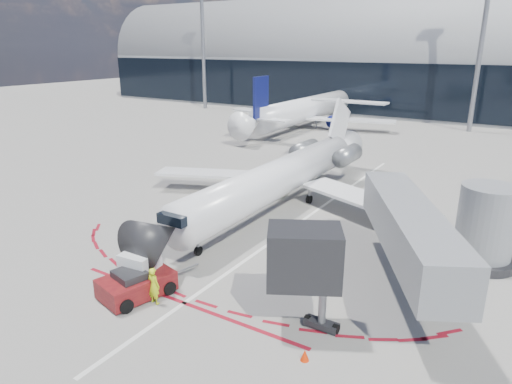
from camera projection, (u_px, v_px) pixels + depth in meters
The scene contains 14 objects.
ground at pixel (291, 229), 32.26m from camera, with size 260.00×260.00×0.00m, color slate.
apron_centerline at pixel (303, 220), 33.87m from camera, with size 0.25×40.00×0.01m, color silver.
apron_stop_bar at pixel (184, 303), 22.96m from camera, with size 14.00×0.25×0.01m, color maroon.
terminal_building at pixel (459, 67), 82.16m from camera, with size 150.00×24.15×24.00m.
jet_bridge at pixel (430, 232), 23.98m from camera, with size 10.03×15.20×4.90m.
light_mast_west at pixel (203, 44), 89.81m from camera, with size 0.70×0.70×25.00m, color gray.
light_mast_centre at pixel (481, 44), 64.70m from camera, with size 0.70×0.70×25.00m, color gray.
regional_jet at pixel (284, 175), 36.35m from camera, with size 24.60×30.34×7.60m.
pushback_tug at pixel (136, 284), 23.50m from camera, with size 3.15×5.86×1.49m.
ramp_worker at pixel (154, 286), 22.68m from camera, with size 0.71×0.47×1.96m, color #C1D916.
uld_container at pixel (141, 270), 24.21m from camera, with size 2.31×2.02×2.01m.
safety_cone_left at pixel (143, 231), 31.06m from camera, with size 0.41×0.41×0.57m, color red.
safety_cone_right at pixel (305, 355), 18.72m from camera, with size 0.37×0.37×0.52m, color red.
bg_airliner_0 at pixel (307, 92), 71.40m from camera, with size 32.96×34.90×10.66m, color white, non-canonical shape.
Camera 1 is at (13.69, -26.69, 12.40)m, focal length 32.00 mm.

